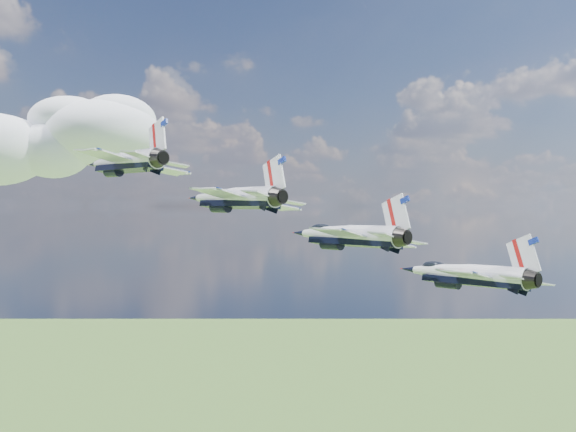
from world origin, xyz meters
TOP-DOWN VIEW (x-y plane):
  - cloud_far at (24.72, 193.42)m, footprint 67.90×53.35m
  - jet_0 at (-27.92, 1.59)m, footprint 11.84×15.39m
  - jet_1 at (-20.43, -5.25)m, footprint 11.84×15.39m
  - jet_2 at (-12.93, -12.08)m, footprint 11.84×15.39m
  - jet_3 at (-5.43, -18.92)m, footprint 11.84×15.39m

SIDE VIEW (x-z plane):
  - jet_3 at x=-5.43m, z-range 147.37..153.35m
  - jet_2 at x=-12.93m, z-range 150.67..156.65m
  - jet_1 at x=-20.43m, z-range 153.96..159.95m
  - jet_0 at x=-27.92m, z-range 157.26..163.25m
  - cloud_far at x=24.72m, z-range 168.62..195.29m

